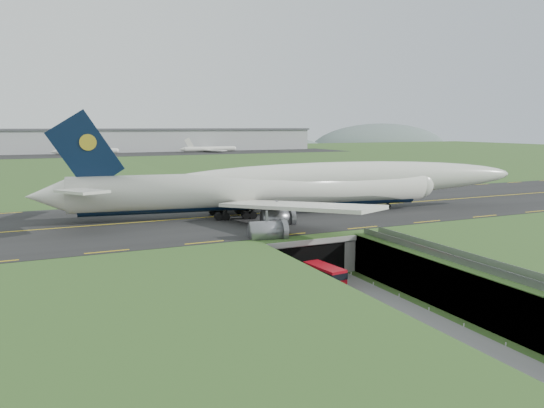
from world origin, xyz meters
name	(u,v)px	position (x,y,z in m)	size (l,w,h in m)	color
ground	(338,291)	(0.00, 0.00, 0.00)	(900.00, 900.00, 0.00)	#335321
airfield_deck	(339,271)	(0.00, 0.00, 3.00)	(800.00, 800.00, 6.00)	gray
trench_road	(369,307)	(0.00, -7.50, 0.10)	(12.00, 75.00, 0.20)	slate
taxiway	(251,214)	(0.00, 33.00, 6.09)	(800.00, 44.00, 0.18)	black
tunnel_portal	(287,245)	(0.00, 16.71, 3.33)	(17.00, 22.30, 6.00)	gray
guideway	(506,281)	(11.00, -19.11, 5.32)	(3.00, 53.00, 7.05)	#A8A8A3
jumbo_jet	(293,186)	(7.86, 29.98, 11.61)	(98.77, 62.30, 20.82)	silver
shuttle_tram	(324,275)	(-0.56, 3.01, 1.65)	(3.59, 7.61, 3.00)	#AE0B17
cargo_terminal	(96,140)	(-0.10, 299.41, 13.96)	(320.00, 67.00, 15.60)	#B2B2B2
distant_hills	(153,156)	(64.38, 430.00, -4.00)	(700.00, 91.00, 60.00)	#52625F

